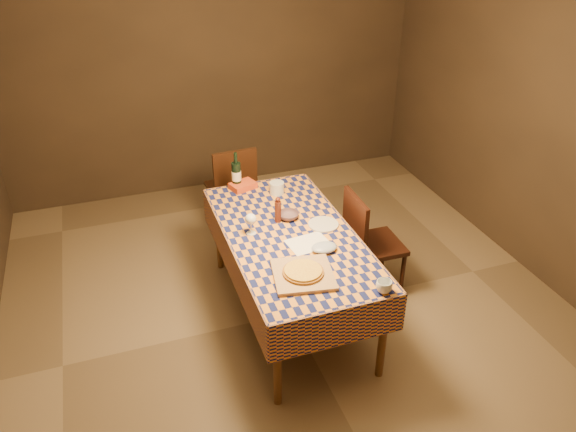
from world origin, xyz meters
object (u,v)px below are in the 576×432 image
Objects in this scene: pizza at (303,271)px; wine_bottle at (236,175)px; bowl at (288,216)px; chair_right at (367,239)px; chair_far at (233,185)px; cutting_board at (303,274)px; dining_table at (290,243)px; white_plate at (323,224)px.

wine_bottle is (-0.09, 1.38, 0.08)m from pizza.
pizza reaches higher than bowl.
chair_right reaches higher than bowl.
wine_bottle is 0.35× the size of chair_right.
chair_far is at bearing 90.35° from pizza.
wine_bottle reaches higher than chair_right.
wine_bottle is at bearing 138.81° from chair_right.
chair_right is (0.80, -1.29, 0.00)m from chair_far.
bowl is 0.18× the size of chair_far.
cutting_board is at bearing -142.42° from chair_right.
dining_table is 1.98× the size of chair_right.
wine_bottle is at bearing -98.82° from chair_far.
wine_bottle is 0.95m from white_plate.
chair_far is at bearing 98.19° from bowl.
wine_bottle is 0.64m from chair_far.
bowl is (0.15, 0.74, -0.01)m from pizza.
cutting_board is 1.21× the size of wine_bottle.
cutting_board is at bearing -89.65° from chair_far.
white_plate is (0.28, 0.04, 0.08)m from dining_table.
dining_table is 7.91× the size of white_plate.
chair_far is (-0.39, 1.34, -0.25)m from white_plate.
bowl is 0.70m from chair_right.
bowl is at bearing 78.16° from cutting_board.
chair_right is at bearing -41.19° from wine_bottle.
white_plate is at bearing -60.39° from wine_bottle.
pizza reaches higher than white_plate.
bowl reaches higher than white_plate.
wine_bottle reaches higher than white_plate.
white_plate reaches higher than dining_table.
wine_bottle is (-0.09, 1.38, 0.11)m from cutting_board.
pizza is at bearing -89.65° from chair_far.
cutting_board is 1.38m from wine_bottle.
pizza is 1.10× the size of wine_bottle.
cutting_board is 1.70× the size of white_plate.
bowl is at bearing 74.09° from dining_table.
wine_bottle is (-0.25, 0.64, 0.10)m from bowl.
bowl reaches higher than cutting_board.
cutting_board reaches higher than white_plate.
wine_bottle is at bearing 102.06° from dining_table.
pizza is 0.67m from white_plate.
dining_table is at bearing -77.94° from wine_bottle.
pizza is at bearing -101.84° from bowl.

